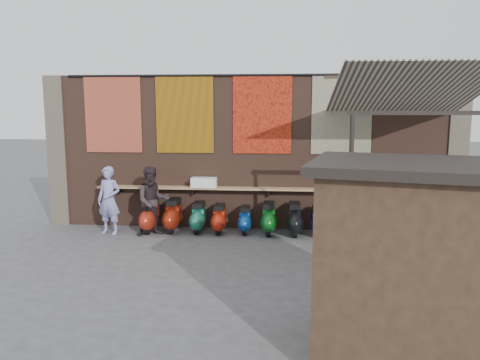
{
  "coord_description": "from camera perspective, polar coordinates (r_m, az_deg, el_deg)",
  "views": [
    {
      "loc": [
        0.73,
        -9.54,
        3.19
      ],
      "look_at": [
        -0.16,
        1.2,
        1.5
      ],
      "focal_mm": 35.0,
      "sensor_mm": 36.0,
      "label": 1
    }
  ],
  "objects": [
    {
      "name": "scooter_stool_5",
      "position": [
        11.86,
        3.54,
        -4.72
      ],
      "size": [
        0.38,
        0.83,
        0.79
      ],
      "primitive_type": null,
      "color": "#0B5216",
      "rests_on": "ground"
    },
    {
      "name": "scooter_stool_7",
      "position": [
        11.89,
        9.45,
        -4.98
      ],
      "size": [
        0.34,
        0.76,
        0.72
      ],
      "primitive_type": null,
      "color": "#22154F",
      "rests_on": "ground"
    },
    {
      "name": "scooter_stool_4",
      "position": [
        11.96,
        0.61,
        -4.9
      ],
      "size": [
        0.32,
        0.71,
        0.67
      ],
      "primitive_type": null,
      "color": "navy",
      "rests_on": "ground"
    },
    {
      "name": "ground",
      "position": [
        10.08,
        0.35,
        -9.53
      ],
      "size": [
        70.0,
        70.0,
        0.0
      ],
      "primitive_type": "plane",
      "color": "#474749",
      "rests_on": "ground"
    },
    {
      "name": "awning_canvas",
      "position": [
        10.8,
        19.93,
        10.3
      ],
      "size": [
        3.2,
        3.28,
        0.97
      ],
      "primitive_type": "cube",
      "rotation": [
        -0.28,
        0.0,
        0.0
      ],
      "color": "beige",
      "rests_on": "brick_wall"
    },
    {
      "name": "diner_right",
      "position": [
        11.85,
        -10.59,
        -2.55
      ],
      "size": [
        1.04,
        0.95,
        1.73
      ],
      "primitive_type": "imported",
      "rotation": [
        0.0,
        0.0,
        0.44
      ],
      "color": "#2C2225",
      "rests_on": "ground"
    },
    {
      "name": "market_stall",
      "position": [
        6.32,
        20.21,
        -9.93
      ],
      "size": [
        2.56,
        2.15,
        2.42
      ],
      "primitive_type": "cube",
      "rotation": [
        0.0,
        0.0,
        -0.24
      ],
      "color": "black",
      "rests_on": "ground"
    },
    {
      "name": "pier_left",
      "position": [
        13.65,
        -21.08,
        3.32
      ],
      "size": [
        0.5,
        0.5,
        4.0
      ],
      "primitive_type": "cube",
      "color": "#4C4238",
      "rests_on": "ground"
    },
    {
      "name": "scooter_stool_3",
      "position": [
        11.97,
        -2.55,
        -4.77
      ],
      "size": [
        0.34,
        0.76,
        0.72
      ],
      "primitive_type": null,
      "color": "#B1200D",
      "rests_on": "ground"
    },
    {
      "name": "stall_sign",
      "position": [
        7.02,
        20.23,
        -3.47
      ],
      "size": [
        1.18,
        0.32,
        0.5
      ],
      "primitive_type": "cube",
      "rotation": [
        0.0,
        0.0,
        -0.24
      ],
      "color": "gold",
      "rests_on": "market_stall"
    },
    {
      "name": "scooter_stool_1",
      "position": [
        12.21,
        -8.15,
        -4.3
      ],
      "size": [
        0.39,
        0.88,
        0.83
      ],
      "primitive_type": null,
      "color": "maroon",
      "rests_on": "ground"
    },
    {
      "name": "tapestry_redgold",
      "position": [
        12.77,
        -15.22,
        7.76
      ],
      "size": [
        1.5,
        0.02,
        2.0
      ],
      "primitive_type": "cube",
      "color": "maroon",
      "rests_on": "brick_wall"
    },
    {
      "name": "shopper_navy",
      "position": [
        10.4,
        19.15,
        -4.79
      ],
      "size": [
        0.97,
        0.43,
        1.63
      ],
      "primitive_type": "imported",
      "rotation": [
        0.0,
        0.0,
        3.11
      ],
      "color": "black",
      "rests_on": "ground"
    },
    {
      "name": "tapestry_multi",
      "position": [
        12.12,
        12.3,
        7.82
      ],
      "size": [
        1.5,
        0.02,
        2.0
      ],
      "primitive_type": "cube",
      "color": "teal",
      "rests_on": "brick_wall"
    },
    {
      "name": "scooter_stool_2",
      "position": [
        12.08,
        -5.1,
        -4.57
      ],
      "size": [
        0.36,
        0.8,
        0.76
      ],
      "primitive_type": null,
      "color": "#1A6955",
      "rests_on": "ground"
    },
    {
      "name": "stall_shelf",
      "position": [
        7.24,
        19.85,
        -10.21
      ],
      "size": [
        1.82,
        0.53,
        0.06
      ],
      "primitive_type": "cube",
      "rotation": [
        0.0,
        0.0,
        -0.24
      ],
      "color": "#473321",
      "rests_on": "market_stall"
    },
    {
      "name": "hang_rail",
      "position": [
        12.05,
        1.29,
        12.67
      ],
      "size": [
        9.5,
        0.06,
        0.06
      ],
      "primitive_type": "cylinder",
      "rotation": [
        0.0,
        1.57,
        0.0
      ],
      "color": "black",
      "rests_on": "brick_wall"
    },
    {
      "name": "awning_post_left",
      "position": [
        9.19,
        13.24,
        -1.61
      ],
      "size": [
        0.09,
        0.09,
        3.1
      ],
      "primitive_type": "cylinder",
      "color": "black",
      "rests_on": "ground"
    },
    {
      "name": "diner_left",
      "position": [
        12.24,
        -15.67,
        -2.39
      ],
      "size": [
        0.7,
        0.54,
        1.72
      ],
      "primitive_type": "imported",
      "rotation": [
        0.0,
        0.0,
        -0.23
      ],
      "color": "#8689C3",
      "rests_on": "ground"
    },
    {
      "name": "awning_ledger",
      "position": [
        12.36,
        18.08,
        12.01
      ],
      "size": [
        3.3,
        0.08,
        0.12
      ],
      "primitive_type": "cube",
      "color": "#33261C",
      "rests_on": "brick_wall"
    },
    {
      "name": "tapestry_orange",
      "position": [
        12.02,
        2.71,
        8.0
      ],
      "size": [
        1.5,
        0.02,
        2.0
      ],
      "primitive_type": "cube",
      "color": "#B43416",
      "rests_on": "brick_wall"
    },
    {
      "name": "scooter_stool_6",
      "position": [
        11.85,
        6.68,
        -4.76
      ],
      "size": [
        0.38,
        0.84,
        0.8
      ],
      "primitive_type": null,
      "color": "black",
      "rests_on": "ground"
    },
    {
      "name": "brick_wall",
      "position": [
        12.31,
        1.32,
        3.37
      ],
      "size": [
        10.0,
        0.4,
        4.0
      ],
      "primitive_type": "cube",
      "color": "brown",
      "rests_on": "ground"
    },
    {
      "name": "scooter_stool_8",
      "position": [
        12.01,
        12.18,
        -4.98
      ],
      "size": [
        0.33,
        0.73,
        0.69
      ],
      "primitive_type": null,
      "color": "navy",
      "rests_on": "ground"
    },
    {
      "name": "eating_counter",
      "position": [
        12.07,
        1.2,
        -1.06
      ],
      "size": [
        8.0,
        0.32,
        0.05
      ],
      "primitive_type": "cube",
      "color": "#9E7A51",
      "rests_on": "brick_wall"
    },
    {
      "name": "tapestry_sun",
      "position": [
        12.26,
        -6.76,
        7.97
      ],
      "size": [
        1.5,
        0.02,
        2.0
      ],
      "primitive_type": "cube",
      "color": "orange",
      "rests_on": "brick_wall"
    },
    {
      "name": "pier_right",
      "position": [
        13.08,
        24.73,
        2.88
      ],
      "size": [
        0.5,
        0.5,
        4.0
      ],
      "primitive_type": "cube",
      "color": "#4C4238",
      "rests_on": "ground"
    },
    {
      "name": "scooter_stool_0",
      "position": [
        12.28,
        -10.93,
        -4.37
      ],
      "size": [
        0.38,
        0.85,
        0.8
      ],
      "primitive_type": null,
      "color": "#A52516",
      "rests_on": "ground"
    },
    {
      "name": "awning_header",
      "position": [
        9.36,
        22.17,
        7.59
      ],
      "size": [
        3.0,
        0.08,
        0.08
      ],
      "primitive_type": "cube",
      "color": "black",
      "rests_on": "awning_post_left"
    },
    {
      "name": "shelf_box",
      "position": [
        12.15,
        -4.42,
        -0.3
      ],
      "size": [
        0.65,
        0.32,
        0.25
      ],
      "primitive_type": "cube",
      "color": "white",
      "rests_on": "eating_counter"
    },
    {
      "name": "shopper_tan",
      "position": [
        10.62,
        19.05,
        -3.99
      ],
      "size": [
        1.01,
        0.8,
        1.82
      ],
      "primitive_type": "imported",
      "rotation": [
        0.0,
        0.0,
        0.28
      ],
      "color": "#8E765A",
      "rests_on": "ground"
    },
    {
      "name": "stall_roof",
      "position": [
        6.04,
        20.85,
        1.55
      ],
      "size": [
        2.88,
        2.45,
        0.12
      ],
      "primitive_type": "cube",
      "rotation": [
        0.0,
        0.0,
        -0.24
      ],
      "color": "black",
      "rests_on": "market_stall"
    }
  ]
}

